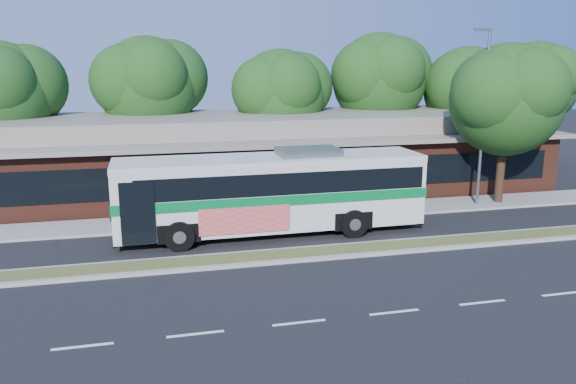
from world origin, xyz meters
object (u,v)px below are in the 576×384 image
transit_bus (273,187)px  sidewalk_tree (512,97)px  sedan (5,201)px  lamp_post (483,113)px

transit_bus → sidewalk_tree: 14.01m
transit_bus → sedan: bearing=152.7°
lamp_post → transit_bus: 12.00m
sedan → sidewalk_tree: (25.62, -3.65, 5.00)m
lamp_post → sidewalk_tree: (1.85, 0.34, 0.77)m
sidewalk_tree → lamp_post: bearing=-169.6°
lamp_post → transit_bus: size_ratio=0.67×
lamp_post → sedan: lamp_post is taller
lamp_post → sedan: 24.47m
sidewalk_tree → sedan: bearing=171.9°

